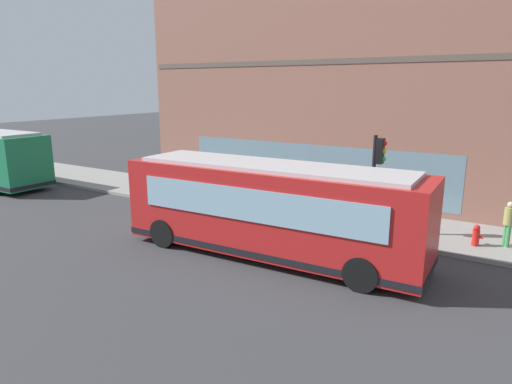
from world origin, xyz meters
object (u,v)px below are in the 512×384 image
traffic_light_near_corner (377,166)px  fire_hydrant (476,235)px  pedestrian_walking_along_curb (257,177)px  pedestrian_near_building_entrance (509,221)px  city_bus_nearside (270,210)px

traffic_light_near_corner → fire_hydrant: traffic_light_near_corner is taller
pedestrian_walking_along_curb → fire_hydrant: bearing=-101.0°
pedestrian_near_building_entrance → fire_hydrant: bearing=119.4°
fire_hydrant → pedestrian_near_building_entrance: pedestrian_near_building_entrance is taller
traffic_light_near_corner → pedestrian_walking_along_curb: traffic_light_near_corner is taller
pedestrian_near_building_entrance → pedestrian_walking_along_curb: 11.06m
city_bus_nearside → pedestrian_walking_along_curb: (6.14, 4.39, -0.43)m
city_bus_nearside → fire_hydrant: (4.17, -5.69, -1.04)m
pedestrian_walking_along_curb → city_bus_nearside: bearing=-144.4°
traffic_light_near_corner → pedestrian_near_building_entrance: traffic_light_near_corner is taller
pedestrian_near_building_entrance → pedestrian_walking_along_curb: pedestrian_walking_along_curb is taller
city_bus_nearside → pedestrian_near_building_entrance: bearing=-54.6°
traffic_light_near_corner → city_bus_nearside: bearing=146.6°
city_bus_nearside → fire_hydrant: size_ratio=13.69×
city_bus_nearside → pedestrian_walking_along_curb: bearing=35.6°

